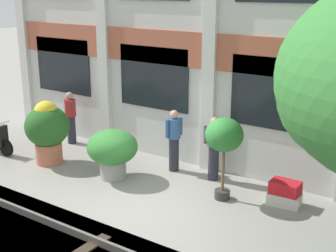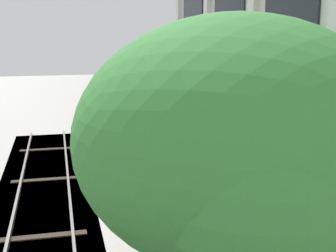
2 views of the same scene
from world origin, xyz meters
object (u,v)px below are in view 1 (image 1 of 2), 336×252
object	(u,v)px
potted_plant_fluted_column	(47,128)
resident_near_plants	(214,147)
resident_by_doorway	(71,116)
resident_watching_tracks	(174,139)
potted_plant_square_trough	(285,194)
potted_plant_ribbed_drum	(112,150)
potted_plant_tall_urn	(224,138)

from	to	relation	value
potted_plant_fluted_column	resident_near_plants	bearing A→B (deg)	19.91
potted_plant_fluted_column	resident_near_plants	distance (m)	4.52
resident_by_doorway	resident_watching_tracks	size ratio (longest dim) A/B	0.98
potted_plant_fluted_column	potted_plant_square_trough	bearing A→B (deg)	10.92
potted_plant_fluted_column	resident_watching_tracks	distance (m)	3.44
potted_plant_ribbed_drum	resident_watching_tracks	size ratio (longest dim) A/B	0.78
potted_plant_ribbed_drum	resident_by_doorway	xyz separation A→B (m)	(-2.84, 1.34, 0.11)
potted_plant_square_trough	resident_watching_tracks	size ratio (longest dim) A/B	0.47
potted_plant_ribbed_drum	potted_plant_tall_urn	xyz separation A→B (m)	(2.84, 0.49, 0.71)
potted_plant_square_trough	potted_plant_ribbed_drum	size ratio (longest dim) A/B	0.60
resident_by_doorway	resident_watching_tracks	world-z (taller)	resident_watching_tracks
potted_plant_square_trough	potted_plant_ribbed_drum	world-z (taller)	potted_plant_ribbed_drum
resident_watching_tracks	potted_plant_ribbed_drum	bearing A→B (deg)	-108.44
resident_by_doorway	potted_plant_tall_urn	bearing A→B (deg)	122.57
resident_by_doorway	resident_watching_tracks	bearing A→B (deg)	130.15
potted_plant_square_trough	potted_plant_tall_urn	bearing A→B (deg)	-157.96
potted_plant_fluted_column	resident_by_doorway	distance (m)	1.70
potted_plant_square_trough	potted_plant_tall_urn	size ratio (longest dim) A/B	0.40
potted_plant_tall_urn	resident_near_plants	xyz separation A→B (m)	(-0.71, 0.85, -0.59)
potted_plant_ribbed_drum	resident_by_doorway	world-z (taller)	resident_by_doorway
resident_by_doorway	resident_near_plants	xyz separation A→B (m)	(4.96, -0.00, 0.01)
potted_plant_ribbed_drum	potted_plant_tall_urn	size ratio (longest dim) A/B	0.66
potted_plant_square_trough	resident_near_plants	distance (m)	2.11
potted_plant_ribbed_drum	resident_watching_tracks	world-z (taller)	resident_watching_tracks
resident_watching_tracks	resident_near_plants	distance (m)	1.14
resident_watching_tracks	resident_near_plants	world-z (taller)	resident_watching_tracks
resident_near_plants	potted_plant_tall_urn	bearing A→B (deg)	14.12
potted_plant_square_trough	potted_plant_ribbed_drum	bearing A→B (deg)	-166.27
resident_watching_tracks	potted_plant_tall_urn	bearing A→B (deg)	-3.83
resident_by_doorway	resident_watching_tracks	xyz separation A→B (m)	(3.82, -0.07, 0.02)
resident_by_doorway	resident_watching_tracks	distance (m)	3.82
potted_plant_square_trough	potted_plant_fluted_column	xyz separation A→B (m)	(-6.24, -1.20, 0.73)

